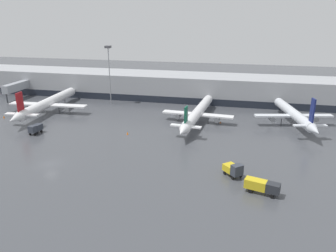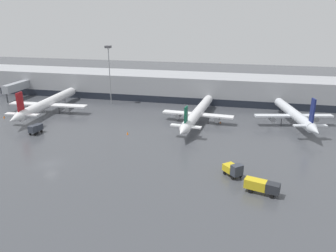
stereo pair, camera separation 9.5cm
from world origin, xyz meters
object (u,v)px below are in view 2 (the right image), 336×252
parked_jet_2 (48,103)px  apron_light_mast_4 (109,59)px  parked_jet_0 (294,114)px  traffic_cone_1 (220,122)px  parked_jet_1 (198,113)px  traffic_cone_2 (4,117)px  service_truck_1 (35,128)px  service_truck_0 (233,169)px  service_truck_2 (262,186)px  traffic_cone_0 (128,133)px

parked_jet_2 → apron_light_mast_4: (15.02, 15.34, 12.45)m
parked_jet_0 → traffic_cone_1: 20.38m
parked_jet_0 → traffic_cone_1: parked_jet_0 is taller
parked_jet_1 → traffic_cone_2: size_ratio=50.21×
parked_jet_0 → traffic_cone_2: size_ratio=41.36×
parked_jet_0 → parked_jet_1: 26.77m
parked_jet_0 → parked_jet_2: (-74.41, -3.71, -0.30)m
parked_jet_0 → parked_jet_1: bearing=83.2°
parked_jet_0 → apron_light_mast_4: size_ratio=1.61×
parked_jet_0 → traffic_cone_1: (-20.01, -2.36, -3.08)m
parked_jet_1 → traffic_cone_1: parked_jet_1 is taller
parked_jet_1 → traffic_cone_2: parked_jet_1 is taller
traffic_cone_2 → service_truck_1: bearing=-29.6°
traffic_cone_1 → parked_jet_1: bearing=-175.7°
parked_jet_1 → service_truck_0: parked_jet_1 is taller
service_truck_2 → apron_light_mast_4: apron_light_mast_4 is taller
service_truck_0 → traffic_cone_2: service_truck_0 is taller
service_truck_2 → traffic_cone_2: size_ratio=8.03×
service_truck_1 → service_truck_2: 59.32m
service_truck_1 → service_truck_2: service_truck_1 is taller
service_truck_1 → traffic_cone_2: size_ratio=5.18×
service_truck_2 → parked_jet_0: bearing=91.7°
parked_jet_0 → service_truck_2: size_ratio=5.15×
service_truck_0 → apron_light_mast_4: size_ratio=0.22×
service_truck_0 → service_truck_2: (5.06, -5.43, 0.00)m
parked_jet_2 → service_truck_2: 74.09m
parked_jet_0 → parked_jet_2: parked_jet_0 is taller
parked_jet_1 → service_truck_2: size_ratio=6.25×
traffic_cone_0 → traffic_cone_1: 27.37m
parked_jet_1 → traffic_cone_1: (6.61, 0.49, -2.54)m
parked_jet_2 → traffic_cone_0: bearing=-116.4°
traffic_cone_1 → traffic_cone_2: size_ratio=0.76×
service_truck_1 → apron_light_mast_4: bearing=175.2°
apron_light_mast_4 → parked_jet_1: bearing=-23.8°
service_truck_2 → traffic_cone_2: bearing=174.9°
parked_jet_0 → traffic_cone_0: 46.39m
parked_jet_0 → traffic_cone_0: bearing=99.1°
service_truck_2 → traffic_cone_2: (-74.17, 28.23, -1.11)m
traffic_cone_0 → traffic_cone_2: 41.64m
parked_jet_1 → traffic_cone_0: (-16.30, -14.49, -2.49)m
traffic_cone_1 → traffic_cone_2: 64.97m
service_truck_1 → apron_light_mast_4: size_ratio=0.20×
service_truck_1 → service_truck_2: bearing=79.3°
traffic_cone_0 → traffic_cone_2: bearing=172.9°
parked_jet_1 → service_truck_1: 44.40m
parked_jet_1 → apron_light_mast_4: apron_light_mast_4 is taller
parked_jet_0 → service_truck_1: (-66.54, -22.24, -1.88)m
traffic_cone_2 → apron_light_mast_4: (24.84, 23.81, 15.13)m
service_truck_2 → apron_light_mast_4: bearing=149.2°
traffic_cone_1 → apron_light_mast_4: bearing=160.4°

